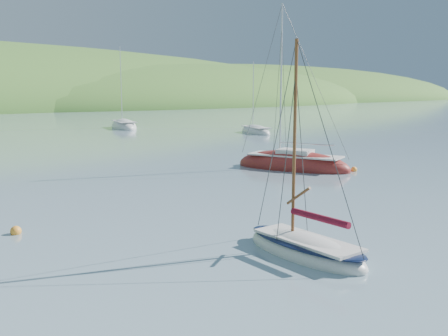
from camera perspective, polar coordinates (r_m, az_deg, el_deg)
ground at (r=19.40m, az=12.18°, el=-8.72°), size 700.00×700.00×0.00m
daysailer_white at (r=18.24m, az=9.25°, el=-9.13°), size 2.12×5.34×8.11m
sloop_red at (r=37.43m, az=7.85°, el=0.26°), size 5.94×9.29×13.01m
distant_sloop_b at (r=78.05m, az=-11.38°, el=4.63°), size 5.89×9.96×13.41m
distant_sloop_d at (r=67.90m, az=3.62°, el=4.14°), size 4.76×7.75×10.44m
mooring_buoys at (r=25.57m, az=8.10°, el=-4.04°), size 24.35×13.99×0.44m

